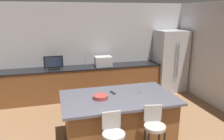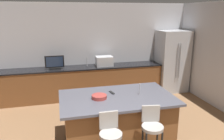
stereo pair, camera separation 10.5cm
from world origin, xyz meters
The scene contains 12 objects.
wall_back centered at (0.00, 4.57, 1.35)m, with size 6.95×0.12×2.70m, color #BCBCC1.
counter_back centered at (-0.07, 4.19, 0.46)m, with size 4.65×0.62×0.91m.
kitchen_island centered at (0.30, 1.78, 0.46)m, with size 2.11×1.27×0.91m.
refrigerator centered at (2.72, 4.13, 0.95)m, with size 0.90×0.76×1.90m.
microwave centered at (0.57, 4.19, 1.05)m, with size 0.48×0.36×0.28m, color #B7BABF.
tv_monitor centered at (-0.83, 4.14, 1.09)m, with size 0.51×0.16×0.37m.
sink_faucet_back centered at (0.08, 4.29, 1.03)m, with size 0.02×0.02×0.24m, color #B2B2B7.
sink_faucet_island centered at (0.74, 1.78, 1.02)m, with size 0.02×0.02×0.22m, color #B2B2B7.
bar_stool_left centered at (-0.05, 0.92, 0.59)m, with size 0.34×0.34×0.99m.
bar_stool_right centered at (0.64, 0.96, 0.60)m, with size 0.34×0.36×1.00m.
fruit_bowl centered at (-0.05, 1.77, 0.94)m, with size 0.28×0.28×0.07m, color #993833.
tv_remote centered at (0.24, 1.98, 0.92)m, with size 0.04×0.17×0.02m, color black.
Camera 2 is at (-0.73, -1.89, 2.43)m, focal length 35.05 mm.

